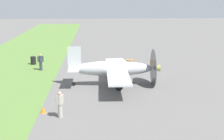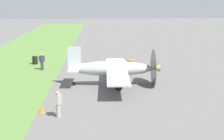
% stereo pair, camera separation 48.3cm
% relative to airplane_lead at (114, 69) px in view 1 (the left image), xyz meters
% --- Properties ---
extents(ground_plane, '(160.00, 160.00, 0.00)m').
position_rel_airplane_lead_xyz_m(ground_plane, '(-0.96, -0.30, -1.50)').
color(ground_plane, '#605E5B').
extents(airplane_lead, '(9.97, 7.93, 3.57)m').
position_rel_airplane_lead_xyz_m(airplane_lead, '(0.00, 0.00, 0.00)').
color(airplane_lead, '#B2B7BC').
rests_on(airplane_lead, ground).
extents(ground_crew_chief, '(0.50, 0.45, 1.73)m').
position_rel_airplane_lead_xyz_m(ground_crew_chief, '(7.30, -3.88, -0.58)').
color(ground_crew_chief, '#9E998E').
rests_on(ground_crew_chief, ground).
extents(ground_crew_mechanic, '(0.38, 0.62, 1.73)m').
position_rel_airplane_lead_xyz_m(ground_crew_mechanic, '(-6.12, -7.27, -0.58)').
color(ground_crew_mechanic, '#2D3342').
rests_on(ground_crew_mechanic, ground).
extents(fuel_drum, '(0.60, 0.60, 0.90)m').
position_rel_airplane_lead_xyz_m(fuel_drum, '(-9.08, -8.59, -1.05)').
color(fuel_drum, black).
rests_on(fuel_drum, ground).
extents(supply_crate, '(1.25, 1.25, 0.64)m').
position_rel_airplane_lead_xyz_m(supply_crate, '(-8.04, 2.21, -1.18)').
color(supply_crate, olive).
rests_on(supply_crate, ground).
extents(runway_marker_cone, '(0.36, 0.36, 0.44)m').
position_rel_airplane_lead_xyz_m(runway_marker_cone, '(6.43, -5.11, -1.28)').
color(runway_marker_cone, orange).
rests_on(runway_marker_cone, ground).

